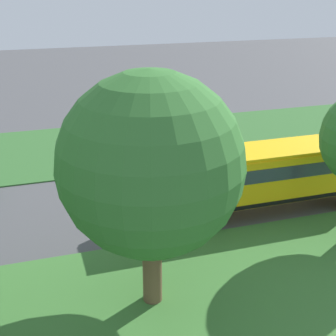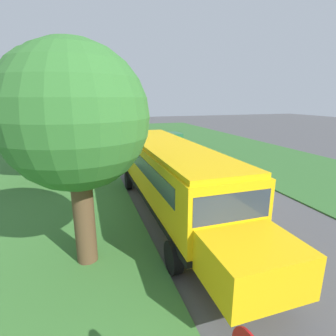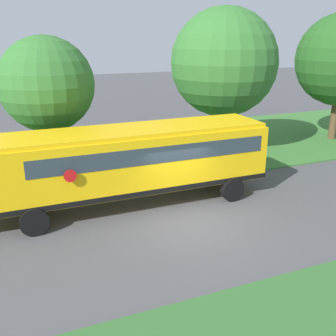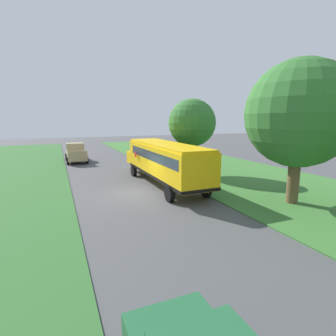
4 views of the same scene
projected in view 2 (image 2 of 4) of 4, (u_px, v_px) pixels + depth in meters
ground_plane at (207, 196)px, 14.02m from camera, size 120.00×120.00×0.00m
grass_far_side at (335, 180)px, 16.70m from camera, size 10.00×80.00×0.07m
school_bus at (171, 173)px, 11.39m from camera, size 2.84×12.42×3.16m
car_green_nearest at (173, 139)px, 27.35m from camera, size 2.02×4.40×1.56m
car_tan_middle at (112, 134)px, 31.34m from camera, size 2.02×4.40×1.56m
car_red_furthest at (107, 128)px, 37.16m from camera, size 2.02×4.40×1.56m
oak_tree_beside_bus at (76, 120)px, 7.16m from camera, size 4.12×4.12×6.63m
oak_tree_roadside_mid at (51, 96)px, 15.54m from camera, size 5.92×5.92×8.12m
oak_tree_far_end at (64, 97)px, 23.31m from camera, size 5.72×5.72×8.01m
oak_tree_across_road at (64, 95)px, 30.42m from camera, size 5.43×5.43×8.12m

